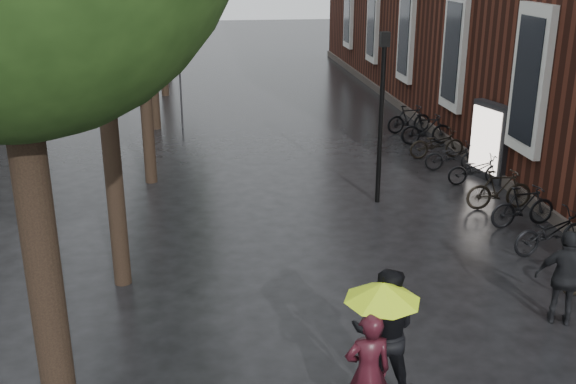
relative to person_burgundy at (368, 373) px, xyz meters
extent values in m
cube|color=silver|center=(6.00, 8.15, 2.15)|extent=(0.25, 1.60, 3.60)
cube|color=black|center=(5.90, 8.15, 2.15)|extent=(0.10, 1.20, 3.00)
cube|color=silver|center=(6.00, 13.15, 2.15)|extent=(0.25, 1.60, 3.60)
cube|color=black|center=(5.90, 13.15, 2.15)|extent=(0.10, 1.20, 3.00)
cube|color=silver|center=(6.00, 18.15, 2.15)|extent=(0.25, 1.60, 3.60)
cube|color=black|center=(5.90, 18.15, 2.15)|extent=(0.10, 1.20, 3.00)
cube|color=silver|center=(6.00, 23.15, 2.15)|extent=(0.25, 1.60, 3.60)
cube|color=black|center=(5.90, 23.15, 2.15)|extent=(0.10, 1.20, 3.00)
cube|color=silver|center=(6.00, 28.15, 2.15)|extent=(0.25, 1.60, 3.60)
cube|color=black|center=(5.90, 28.15, 2.15)|extent=(0.10, 1.20, 3.00)
cube|color=#3F3833|center=(6.15, 17.15, -0.70)|extent=(0.40, 33.00, 0.30)
cylinder|color=black|center=(-3.45, -1.35, 1.49)|extent=(0.32, 0.32, 4.68)
cylinder|color=black|center=(-3.55, 4.65, 1.41)|extent=(0.32, 0.32, 4.51)
cylinder|color=black|center=(-3.35, 10.65, 1.63)|extent=(0.32, 0.32, 4.95)
cylinder|color=black|center=(-3.50, 16.65, 1.35)|extent=(0.32, 0.32, 4.40)
cylinder|color=black|center=(-3.40, 22.65, 1.54)|extent=(0.32, 0.32, 4.79)
cylinder|color=black|center=(-3.45, 28.65, 1.43)|extent=(0.32, 0.32, 4.57)
imported|color=#320E16|center=(0.00, 0.00, 0.00)|extent=(0.64, 0.44, 1.70)
imported|color=black|center=(0.42, 0.76, 0.10)|extent=(1.08, 0.93, 1.90)
cylinder|color=black|center=(0.25, 0.37, 0.30)|extent=(0.02, 0.02, 1.29)
cone|color=#CDFD1A|center=(0.25, 0.37, 0.95)|extent=(1.01, 1.01, 0.26)
cylinder|color=black|center=(0.25, 0.37, 1.12)|extent=(0.02, 0.02, 0.08)
imported|color=black|center=(3.91, 2.18, -0.02)|extent=(1.05, 0.80, 1.66)
imported|color=black|center=(5.11, 4.86, -0.38)|extent=(1.85, 0.95, 0.93)
imported|color=black|center=(5.21, 6.30, -0.37)|extent=(1.64, 0.64, 0.96)
imported|color=black|center=(5.14, 7.43, -0.36)|extent=(1.64, 0.47, 0.98)
imported|color=black|center=(5.33, 9.28, -0.43)|extent=(1.58, 0.55, 0.83)
imported|color=black|center=(5.15, 10.56, -0.44)|extent=(1.62, 0.73, 0.82)
imported|color=black|center=(5.13, 11.81, -0.40)|extent=(1.70, 0.62, 0.89)
imported|color=black|center=(5.32, 13.34, -0.34)|extent=(1.69, 0.50, 1.01)
imported|color=black|center=(5.22, 14.88, -0.36)|extent=(1.67, 0.71, 0.97)
cube|color=black|center=(5.86, 9.71, 0.21)|extent=(0.29, 1.40, 2.11)
cube|color=white|center=(5.71, 9.71, 0.26)|extent=(0.04, 1.18, 1.73)
cylinder|color=black|center=(2.36, 8.30, 1.11)|extent=(0.12, 0.12, 3.91)
cube|color=black|center=(2.36, 8.30, 3.16)|extent=(0.22, 0.22, 0.34)
sphere|color=#FFE5B2|center=(2.36, 8.30, 3.16)|extent=(0.18, 0.18, 0.18)
cylinder|color=#262628|center=(-2.58, 16.58, 0.46)|extent=(0.06, 0.06, 2.62)
cylinder|color=navy|center=(-2.47, 16.58, 1.77)|extent=(0.03, 0.52, 0.52)
camera|label=1|loc=(-1.99, -7.10, 5.04)|focal=42.00mm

